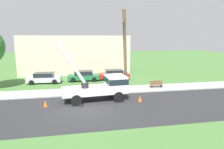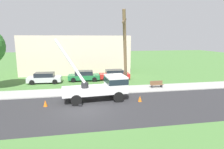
# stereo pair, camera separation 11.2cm
# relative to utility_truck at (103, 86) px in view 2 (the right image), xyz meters

# --- Properties ---
(ground_plane) EXTENTS (120.00, 120.00, 0.00)m
(ground_plane) POSITION_rel_utility_truck_xyz_m (-1.95, 9.42, -1.41)
(ground_plane) COLOR #477538
(road_asphalt) EXTENTS (80.00, 8.21, 0.01)m
(road_asphalt) POSITION_rel_utility_truck_xyz_m (-1.95, -2.58, -1.40)
(road_asphalt) COLOR #2B2B2D
(road_asphalt) RESTS_ON ground
(sidewalk_strip) EXTENTS (80.00, 3.11, 0.10)m
(sidewalk_strip) POSITION_rel_utility_truck_xyz_m (-1.95, 3.08, -1.36)
(sidewalk_strip) COLOR #9E9E99
(sidewalk_strip) RESTS_ON ground
(utility_truck) EXTENTS (6.93, 3.24, 5.98)m
(utility_truck) POSITION_rel_utility_truck_xyz_m (0.00, 0.00, 0.00)
(utility_truck) COLOR silver
(utility_truck) RESTS_ON ground
(leaning_utility_pole) EXTENTS (1.40, 2.92, 8.78)m
(leaning_utility_pole) POSITION_rel_utility_truck_xyz_m (2.48, 1.05, 3.10)
(leaning_utility_pole) COLOR brown
(leaning_utility_pole) RESTS_ON ground
(traffic_cone_ahead) EXTENTS (0.36, 0.36, 0.56)m
(traffic_cone_ahead) POSITION_rel_utility_truck_xyz_m (3.41, -1.32, -1.13)
(traffic_cone_ahead) COLOR orange
(traffic_cone_ahead) RESTS_ON ground
(traffic_cone_behind) EXTENTS (0.36, 0.36, 0.56)m
(traffic_cone_behind) POSITION_rel_utility_truck_xyz_m (-5.35, -1.11, -1.13)
(traffic_cone_behind) COLOR orange
(traffic_cone_behind) RESTS_ON ground
(traffic_cone_curbside) EXTENTS (0.36, 0.36, 0.56)m
(traffic_cone_curbside) POSITION_rel_utility_truck_xyz_m (2.03, 1.34, -1.13)
(traffic_cone_curbside) COLOR orange
(traffic_cone_curbside) RESTS_ON ground
(parked_sedan_silver) EXTENTS (4.47, 2.13, 1.42)m
(parked_sedan_silver) POSITION_rel_utility_truck_xyz_m (-6.85, 8.42, -0.70)
(parked_sedan_silver) COLOR #B7B7BF
(parked_sedan_silver) RESTS_ON ground
(parked_sedan_green) EXTENTS (4.50, 2.18, 1.42)m
(parked_sedan_green) POSITION_rel_utility_truck_xyz_m (-1.54, 8.91, -0.70)
(parked_sedan_green) COLOR #1E6638
(parked_sedan_green) RESTS_ON ground
(parked_sedan_red) EXTENTS (4.43, 2.07, 1.42)m
(parked_sedan_red) POSITION_rel_utility_truck_xyz_m (2.90, 9.09, -0.70)
(parked_sedan_red) COLOR #B21E1E
(parked_sedan_red) RESTS_ON ground
(park_bench) EXTENTS (1.60, 0.45, 0.90)m
(park_bench) POSITION_rel_utility_truck_xyz_m (7.00, 3.14, -0.95)
(park_bench) COLOR brown
(park_bench) RESTS_ON ground
(lowrise_building_backdrop) EXTENTS (18.00, 6.00, 6.40)m
(lowrise_building_backdrop) POSITION_rel_utility_truck_xyz_m (-2.55, 16.00, 1.79)
(lowrise_building_backdrop) COLOR beige
(lowrise_building_backdrop) RESTS_ON ground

